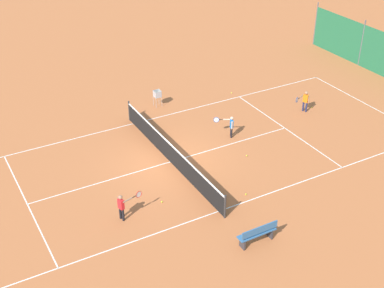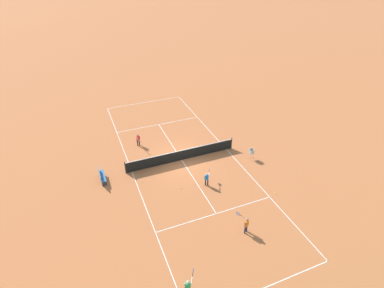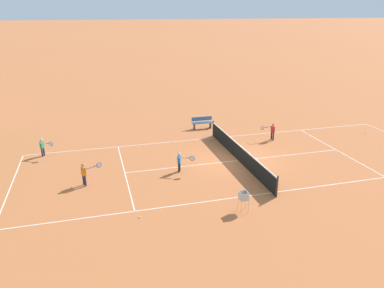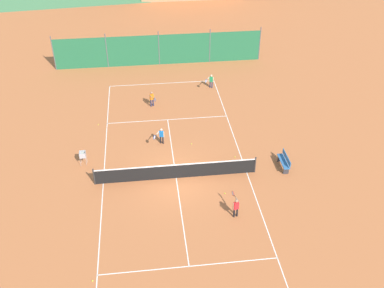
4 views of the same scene
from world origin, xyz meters
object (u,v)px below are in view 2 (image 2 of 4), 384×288
Objects in this scene: courtside_bench at (102,176)px; player_far_baseline at (246,224)px; player_near_service at (138,139)px; player_near_baseline at (188,286)px; tennis_ball_mid_court at (276,193)px; tennis_ball_alley_right at (181,188)px; tennis_ball_alley_left at (253,238)px; ball_hopper at (251,152)px; tennis_ball_near_corner at (146,155)px; tennis_ball_service_box at (198,115)px; tennis_ball_far_corner at (189,105)px; tennis_net at (182,155)px; player_far_service at (207,178)px; tennis_ball_by_net_left at (129,112)px; tennis_ball_by_net_right at (142,182)px.

player_far_baseline is at bearing 131.84° from courtside_bench.
player_near_baseline is at bearing 86.22° from player_near_service.
tennis_ball_mid_court is 6.68m from tennis_ball_alley_right.
player_near_service is 13.04m from tennis_ball_alley_left.
tennis_ball_mid_court is 0.07× the size of ball_hopper.
tennis_ball_near_corner is 1.00× the size of tennis_ball_service_box.
tennis_ball_far_corner is at bearing -88.84° from tennis_ball_mid_court.
player_far_service is (-0.62, 3.55, 0.14)m from tennis_net.
ball_hopper is at bearing 121.42° from tennis_ball_by_net_left.
tennis_ball_mid_court is 1.00× the size of tennis_ball_alley_right.
tennis_ball_by_net_left is at bearing -6.99° from tennis_ball_far_corner.
tennis_ball_by_net_left is (-1.52, -20.93, -0.61)m from player_near_baseline.
tennis_ball_by_net_right is at bearing 78.62° from player_near_service.
tennis_ball_far_corner is 1.00× the size of tennis_ball_by_net_left.
tennis_ball_alley_right is (-1.24, 4.92, 0.00)m from tennis_ball_near_corner.
tennis_ball_alley_right is at bearing -66.62° from player_far_baseline.
tennis_net is 5.65m from ball_hopper.
tennis_ball_by_net_right is at bearing 153.45° from courtside_bench.
courtside_bench is (5.07, -3.01, 0.42)m from tennis_ball_alley_right.
tennis_ball_alley_left is 1.00× the size of tennis_ball_mid_court.
ball_hopper is (-4.21, -7.09, 0.63)m from tennis_ball_alley_left.
tennis_net is at bearing -20.15° from ball_hopper.
courtside_bench is (7.29, -8.14, -0.22)m from player_far_baseline.
tennis_ball_mid_court and tennis_ball_service_box have the same top height.
tennis_ball_near_corner is 4.31m from courtside_bench.
player_far_service reaches higher than tennis_ball_service_box.
tennis_ball_alley_left is 1.00× the size of tennis_ball_far_corner.
tennis_ball_far_corner is at bearing -139.66° from player_near_service.
tennis_ball_by_net_right is (8.08, 10.98, 0.00)m from tennis_ball_far_corner.
player_near_baseline reaches higher than tennis_ball_near_corner.
player_far_baseline is 17.42× the size of tennis_ball_near_corner.
player_near_service is 5.10m from tennis_ball_by_net_right.
tennis_ball_mid_court is 9.64m from tennis_ball_by_net_right.
ball_hopper is at bearing -98.21° from tennis_ball_mid_court.
tennis_ball_mid_court is 12.58m from courtside_bench.
player_far_service is 1.23× the size of ball_hopper.
player_near_service is 17.05× the size of tennis_ball_service_box.
tennis_ball_mid_court is (-7.40, 9.69, -0.63)m from player_near_service.
ball_hopper reaches higher than tennis_ball_alley_right.
player_far_baseline reaches higher than tennis_ball_mid_court.
tennis_ball_far_corner and tennis_ball_mid_court have the same top height.
tennis_ball_alley_left is 16.07m from tennis_ball_service_box.
tennis_ball_alley_left is 18.76m from tennis_ball_far_corner.
tennis_ball_alley_left is (-0.15, 0.66, -0.64)m from player_far_baseline.
tennis_ball_far_corner is 1.00× the size of tennis_ball_alley_right.
tennis_ball_by_net_left is (-1.58, -11.78, 0.00)m from tennis_ball_by_net_right.
ball_hopper is (-7.81, 3.62, 0.63)m from tennis_ball_near_corner.
player_near_baseline is 5.06m from tennis_ball_alley_left.
courtside_bench is at bearing -26.55° from tennis_ball_by_net_right.
player_far_service is 16.54× the size of tennis_ball_mid_court.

